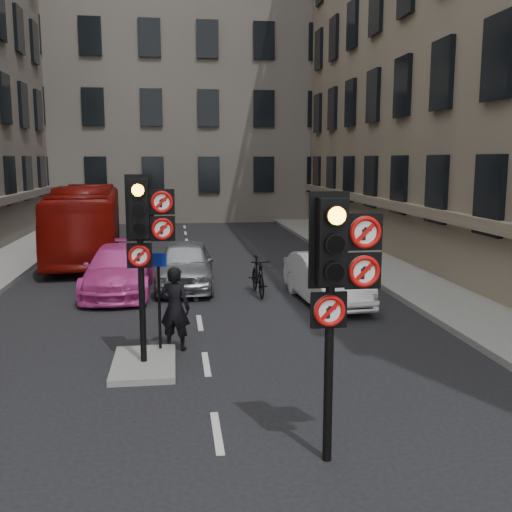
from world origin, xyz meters
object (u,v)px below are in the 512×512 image
object	(u,v)px
bus_red	(86,222)
motorcyclist	(175,308)
signal_far	(144,228)
car_silver	(185,264)
motorcycle	(258,276)
info_sign	(159,287)
signal_near	(337,270)
car_white	(326,279)
car_pink	(119,270)

from	to	relation	value
bus_red	motorcyclist	world-z (taller)	bus_red
signal_far	car_silver	xyz separation A→B (m)	(0.85, 7.17, -1.97)
motorcycle	car_silver	bearing A→B (deg)	146.21
car_silver	info_sign	world-z (taller)	info_sign
motorcycle	bus_red	bearing A→B (deg)	125.73
signal_far	bus_red	bearing A→B (deg)	102.49
motorcycle	info_sign	world-z (taller)	info_sign
signal_near	car_silver	xyz separation A→B (m)	(-1.75, 11.17, -1.85)
signal_far	car_white	distance (m)	6.91
bus_red	info_sign	distance (m)	13.21
car_pink	info_sign	size ratio (longest dim) A/B	2.40
car_silver	car_white	xyz separation A→B (m)	(3.86, -2.53, -0.05)
signal_far	motorcyclist	xyz separation A→B (m)	(0.53, 1.01, -1.81)
bus_red	motorcyclist	xyz separation A→B (m)	(3.53, -12.55, -0.55)
motorcycle	signal_near	bearing A→B (deg)	-94.12
bus_red	info_sign	xyz separation A→B (m)	(3.22, -12.82, -0.04)
motorcycle	motorcyclist	world-z (taller)	motorcyclist
car_pink	info_sign	world-z (taller)	info_sign
motorcyclist	info_sign	world-z (taller)	info_sign
car_pink	signal_near	bearing A→B (deg)	-70.09
signal_near	info_sign	size ratio (longest dim) A/B	1.79
car_pink	motorcycle	world-z (taller)	car_pink
signal_near	info_sign	world-z (taller)	signal_near
motorcycle	info_sign	distance (m)	5.87
car_white	motorcyclist	xyz separation A→B (m)	(-4.18, -3.64, 0.21)
signal_near	motorcycle	bearing A→B (deg)	87.92
signal_far	car_white	size ratio (longest dim) A/B	0.86
car_silver	motorcyclist	size ratio (longest dim) A/B	2.41
car_silver	motorcyclist	bearing A→B (deg)	-90.08
car_silver	motorcycle	world-z (taller)	car_silver
motorcyclist	car_white	bearing A→B (deg)	-119.97
signal_near	car_white	size ratio (longest dim) A/B	0.86
car_white	motorcycle	xyz separation A→B (m)	(-1.75, 1.22, -0.11)
signal_far	info_sign	xyz separation A→B (m)	(0.21, 0.74, -1.30)
bus_red	car_silver	bearing A→B (deg)	-63.13
car_pink	motorcyclist	distance (m)	5.98
car_pink	info_sign	distance (m)	6.20
bus_red	info_sign	size ratio (longest dim) A/B	5.20
motorcycle	motorcyclist	xyz separation A→B (m)	(-2.43, -4.86, 0.32)
car_white	bus_red	distance (m)	11.81
car_white	car_silver	bearing A→B (deg)	142.94
car_pink	bus_red	xyz separation A→B (m)	(-1.88, 6.80, 0.75)
signal_near	car_silver	bearing A→B (deg)	98.89
signal_far	motorcyclist	distance (m)	2.14
motorcyclist	car_silver	bearing A→B (deg)	-74.01
signal_near	motorcyclist	size ratio (longest dim) A/B	2.00
car_white	bus_red	bearing A→B (deg)	127.03
signal_near	signal_far	size ratio (longest dim) A/B	1.00
signal_far	info_sign	size ratio (longest dim) A/B	1.79
car_silver	bus_red	xyz separation A→B (m)	(-3.86, 6.39, 0.71)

